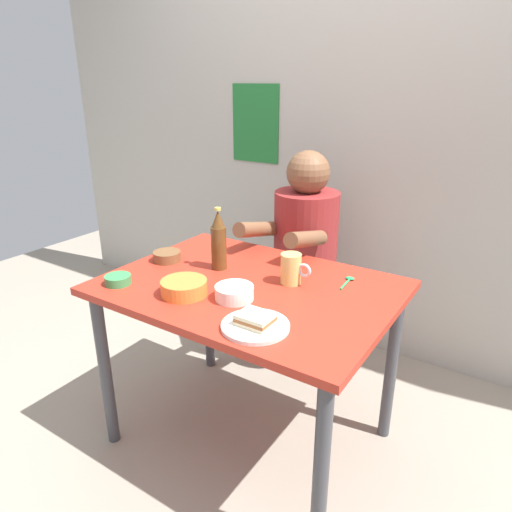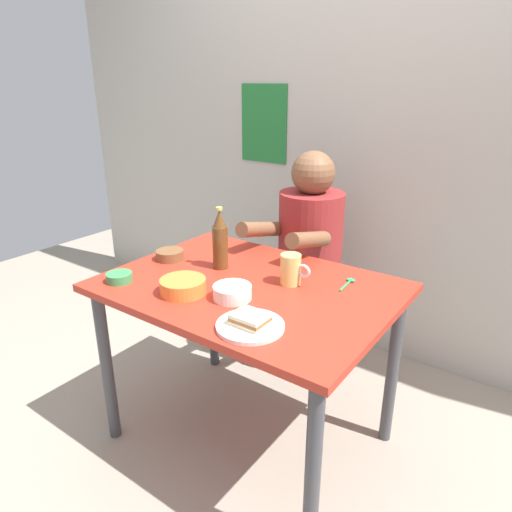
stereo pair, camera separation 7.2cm
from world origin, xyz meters
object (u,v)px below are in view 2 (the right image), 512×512
(beer_mug, at_px, (291,269))
(person_seated, at_px, (309,233))
(stool, at_px, (307,307))
(sandwich, at_px, (250,319))
(plate_orange, at_px, (250,326))
(beer_bottle, at_px, (220,241))
(dining_table, at_px, (249,305))
(rice_bowl_white, at_px, (232,291))

(beer_mug, bearing_deg, person_seated, 112.18)
(stool, height_order, sandwich, sandwich)
(plate_orange, relative_size, beer_bottle, 0.84)
(stool, xyz_separation_m, plate_orange, (0.29, -0.90, 0.40))
(dining_table, relative_size, beer_bottle, 4.20)
(person_seated, distance_m, plate_orange, 0.93)
(rice_bowl_white, bearing_deg, stool, 98.10)
(dining_table, xyz_separation_m, beer_mug, (0.13, 0.10, 0.15))
(plate_orange, bearing_deg, beer_mug, 101.35)
(sandwich, xyz_separation_m, rice_bowl_white, (-0.18, 0.13, -0.00))
(beer_bottle, bearing_deg, rice_bowl_white, -42.23)
(dining_table, bearing_deg, person_seated, 97.42)
(dining_table, distance_m, rice_bowl_white, 0.18)
(plate_orange, bearing_deg, rice_bowl_white, 143.12)
(person_seated, height_order, plate_orange, person_seated)
(beer_bottle, relative_size, rice_bowl_white, 1.87)
(dining_table, relative_size, stool, 2.44)
(beer_bottle, bearing_deg, stool, 78.76)
(dining_table, height_order, person_seated, person_seated)
(dining_table, xyz_separation_m, plate_orange, (0.21, -0.27, 0.10))
(plate_orange, height_order, beer_mug, beer_mug)
(dining_table, relative_size, rice_bowl_white, 7.86)
(person_seated, xyz_separation_m, rice_bowl_white, (0.11, -0.75, 0.00))
(dining_table, distance_m, plate_orange, 0.35)
(sandwich, relative_size, beer_mug, 0.87)
(dining_table, bearing_deg, sandwich, -52.56)
(stool, height_order, plate_orange, plate_orange)
(stool, height_order, person_seated, person_seated)
(dining_table, distance_m, person_seated, 0.64)
(person_seated, bearing_deg, stool, 90.00)
(stool, relative_size, plate_orange, 2.05)
(plate_orange, xyz_separation_m, rice_bowl_white, (-0.18, 0.13, 0.02))
(rice_bowl_white, bearing_deg, sandwich, -36.88)
(person_seated, bearing_deg, dining_table, -82.58)
(beer_bottle, bearing_deg, person_seated, 78.53)
(dining_table, bearing_deg, beer_mug, 35.93)
(person_seated, bearing_deg, rice_bowl_white, -81.78)
(plate_orange, relative_size, sandwich, 2.00)
(beer_bottle, height_order, rice_bowl_white, beer_bottle)
(person_seated, bearing_deg, sandwich, -72.12)
(stool, distance_m, plate_orange, 1.02)
(plate_orange, bearing_deg, sandwich, 116.57)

